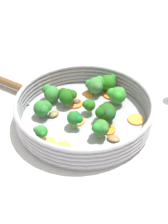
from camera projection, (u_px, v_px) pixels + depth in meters
The scene contains 32 objects.
ground_plane at pixel (84, 120), 0.67m from camera, with size 4.00×4.00×0.00m, color #BCBDB9.
skillet at pixel (84, 118), 0.67m from camera, with size 0.33×0.33×0.01m, color #939699.
skillet_rim_wall at pixel (84, 108), 0.65m from camera, with size 0.34×0.34×0.06m.
skillet_handle at pixel (6, 82), 0.77m from camera, with size 0.02×0.02×0.22m, color brown.
skillet_rivet_left at pixel (46, 90), 0.75m from camera, with size 0.01×0.01×0.01m, color #919699.
skillet_rivet_right at pixel (28, 104), 0.70m from camera, with size 0.01×0.01×0.01m, color gray.
carrot_slice_0 at pixel (109, 93), 0.74m from camera, with size 0.04×0.04×0.01m, color orange.
carrot_slice_1 at pixel (136, 120), 0.65m from camera, with size 0.04×0.04×0.00m, color orange.
carrot_slice_2 at pixel (98, 127), 0.63m from camera, with size 0.03×0.03×0.00m, color orange.
carrot_slice_3 at pixel (108, 130), 0.63m from camera, with size 0.03×0.03×0.00m, color orange.
carrot_slice_4 at pixel (63, 147), 0.58m from camera, with size 0.04×0.04×0.00m, color orange.
carrot_slice_5 at pixel (115, 98), 0.72m from camera, with size 0.03×0.03×0.00m, color orange.
carrot_slice_6 at pixel (48, 142), 0.59m from camera, with size 0.03×0.03×0.00m, color orange.
carrot_slice_7 at pixel (110, 95), 0.73m from camera, with size 0.04×0.04×0.01m, color orange.
carrot_slice_8 at pixel (75, 104), 0.70m from camera, with size 0.04×0.04×0.01m, color orange.
carrot_slice_9 at pixel (77, 121), 0.65m from camera, with size 0.04×0.04×0.00m, color orange.
carrot_slice_10 at pixel (89, 94), 0.74m from camera, with size 0.03×0.03×0.00m, color orange.
carrot_slice_11 at pixel (63, 93), 0.74m from camera, with size 0.04×0.04×0.00m, color orange.
broccoli_floret_0 at pixel (41, 132), 0.59m from camera, with size 0.03×0.03×0.04m.
broccoli_floret_1 at pixel (67, 96), 0.68m from camera, with size 0.04×0.05×0.05m.
broccoli_floret_2 at pixel (43, 108), 0.65m from camera, with size 0.04×0.05×0.05m.
broccoli_floret_3 at pixel (75, 118), 0.62m from camera, with size 0.04×0.04×0.05m.
broccoli_floret_4 at pixel (88, 105), 0.66m from camera, with size 0.03×0.03×0.04m.
broccoli_floret_5 at pixel (51, 93), 0.70m from camera, with size 0.04×0.05×0.05m.
broccoli_floret_6 at pixel (107, 82), 0.74m from camera, with size 0.05×0.05×0.05m.
broccoli_floret_7 at pixel (106, 112), 0.63m from camera, with size 0.05×0.05×0.05m.
broccoli_floret_8 at pixel (117, 95), 0.69m from camera, with size 0.05×0.05×0.05m.
broccoli_floret_9 at pixel (95, 85), 0.73m from camera, with size 0.05×0.05×0.05m.
broccoli_floret_10 at pixel (101, 128), 0.59m from camera, with size 0.04×0.04×0.05m.
mushroom_piece_0 at pixel (77, 102), 0.70m from camera, with size 0.02×0.02×0.01m, color brown.
mushroom_piece_1 at pixel (54, 114), 0.67m from camera, with size 0.03×0.02×0.01m, color olive.
mushroom_piece_2 at pixel (114, 138), 0.60m from camera, with size 0.03×0.02×0.01m, color olive.
Camera 1 is at (0.44, 0.26, 0.44)m, focal length 42.00 mm.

